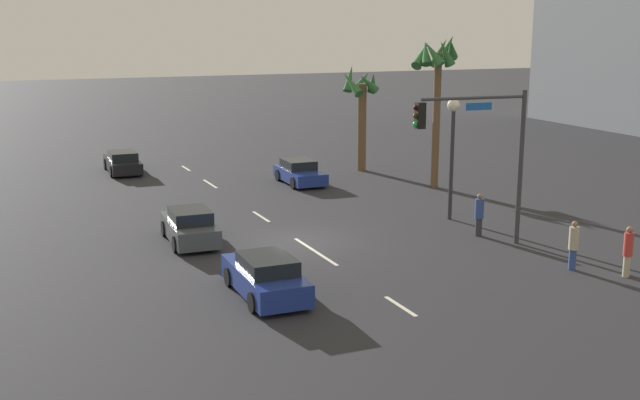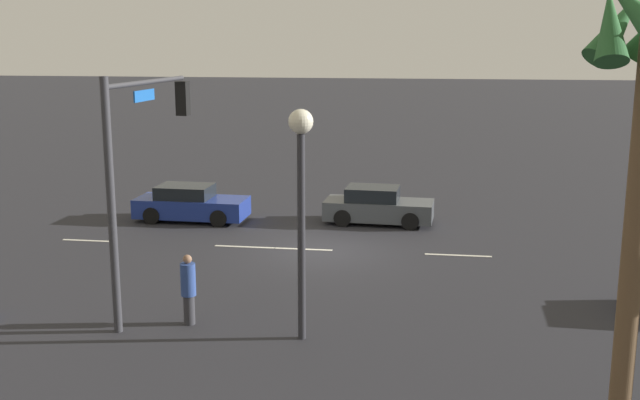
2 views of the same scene
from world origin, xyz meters
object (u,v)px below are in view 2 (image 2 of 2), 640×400
(pedestrian_1, at_px, (188,288))
(car_0, at_px, (190,204))
(car_2, at_px, (377,206))
(traffic_signal, at_px, (140,152))
(streetlamp, at_px, (301,178))

(pedestrian_1, bearing_deg, car_0, -72.42)
(car_0, distance_m, car_2, 7.16)
(car_0, distance_m, pedestrian_1, 11.00)
(car_2, bearing_deg, traffic_signal, 62.86)
(car_0, height_order, streetlamp, streetlamp)
(car_0, relative_size, car_2, 1.03)
(car_0, height_order, pedestrian_1, pedestrian_1)
(pedestrian_1, bearing_deg, traffic_signal, -31.78)
(car_2, height_order, pedestrian_1, pedestrian_1)
(traffic_signal, xyz_separation_m, pedestrian_1, (-1.41, 0.87, -3.17))
(traffic_signal, distance_m, streetlamp, 4.51)
(car_2, height_order, traffic_signal, traffic_signal)
(pedestrian_1, bearing_deg, car_2, -109.03)
(car_2, relative_size, traffic_signal, 0.69)
(traffic_signal, height_order, streetlamp, traffic_signal)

